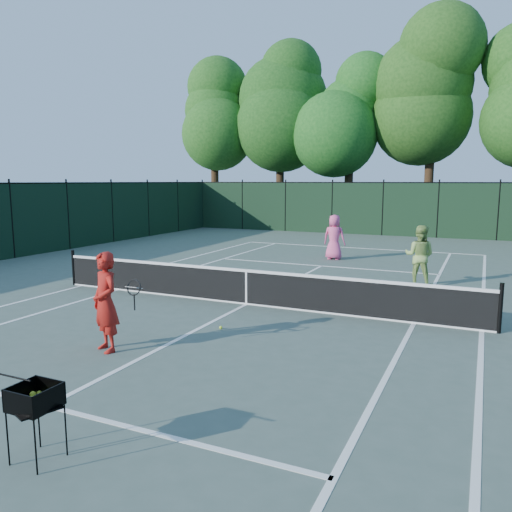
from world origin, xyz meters
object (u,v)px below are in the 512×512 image
at_px(player_green, 420,255).
at_px(loose_ball_midcourt, 221,328).
at_px(coach, 105,302).
at_px(ball_hopper, 35,398).
at_px(player_pink, 334,237).

height_order(player_green, loose_ball_midcourt, player_green).
bearing_deg(coach, player_green, 86.34).
distance_m(player_green, ball_hopper, 12.04).
xyz_separation_m(player_pink, player_green, (3.72, -3.84, 0.01)).
height_order(coach, ball_hopper, coach).
bearing_deg(loose_ball_midcourt, player_green, 63.34).
bearing_deg(coach, player_pink, 110.55).
distance_m(coach, ball_hopper, 3.69).
xyz_separation_m(ball_hopper, loose_ball_midcourt, (-0.56, 5.28, -0.71)).
height_order(coach, loose_ball_midcourt, coach).
xyz_separation_m(coach, ball_hopper, (1.82, -3.21, -0.18)).
relative_size(ball_hopper, loose_ball_midcourt, 13.03).
height_order(coach, player_pink, coach).
distance_m(player_pink, ball_hopper, 15.61).
bearing_deg(coach, loose_ball_midcourt, 82.91).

